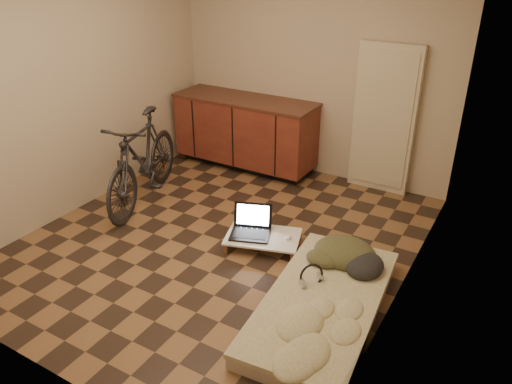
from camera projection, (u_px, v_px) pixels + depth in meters
The scene contains 10 objects.
room_shell at pixel (216, 114), 4.36m from camera, with size 3.50×4.00×2.60m.
cabinets at pixel (245, 132), 6.39m from camera, with size 1.84×0.62×0.91m.
appliance_panel at pixel (384, 120), 5.63m from camera, with size 0.70×0.10×1.70m, color beige.
bicycle at pixel (142, 155), 5.45m from camera, with size 0.51×1.73×1.12m, color black.
futon at pixel (322, 304), 3.96m from camera, with size 0.99×1.81×0.15m.
clothing_pile at pixel (350, 249), 4.32m from camera, with size 0.59×0.49×0.23m, color #3C3D23, non-canonical shape.
headphones at pixel (312, 275), 4.05m from camera, with size 0.23×0.21×0.15m, color black, non-canonical shape.
lap_desk at pixel (263, 237), 4.81m from camera, with size 0.81×0.64×0.12m.
laptop at pixel (251, 228), 4.83m from camera, with size 0.47×0.45×0.26m.
mouse at pixel (288, 237), 4.74m from camera, with size 0.05×0.09×0.03m, color white.
Camera 1 is at (2.43, -3.45, 2.65)m, focal length 35.00 mm.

